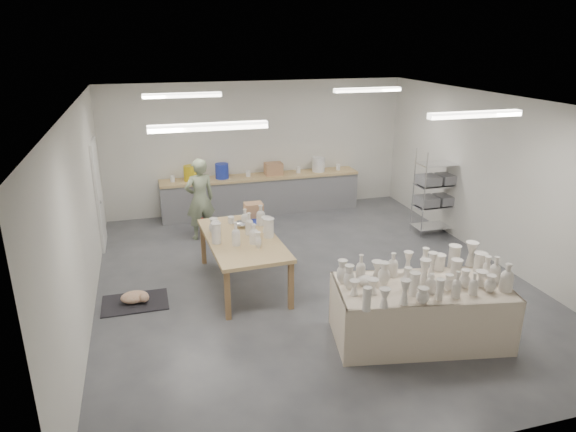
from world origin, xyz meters
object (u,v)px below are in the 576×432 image
object	(u,v)px
drying_table	(421,309)
work_table	(244,234)
potter	(200,199)
red_stool	(200,221)

from	to	relation	value
drying_table	work_table	xyz separation A→B (m)	(-1.94, 2.40, 0.39)
drying_table	work_table	distance (m)	3.11
potter	red_stool	bearing A→B (deg)	-103.03
drying_table	red_stool	xyz separation A→B (m)	(-2.41, 4.85, -0.19)
drying_table	potter	xyz separation A→B (m)	(-2.41, 4.58, 0.38)
work_table	red_stool	distance (m)	2.56
drying_table	work_table	world-z (taller)	work_table
drying_table	work_table	size ratio (longest dim) A/B	1.08
potter	red_stool	size ratio (longest dim) A/B	4.07
work_table	red_stool	xyz separation A→B (m)	(-0.47, 2.44, -0.58)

